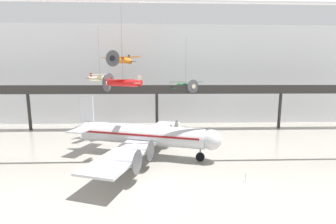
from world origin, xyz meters
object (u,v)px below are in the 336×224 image
Objects in this scene: airliner_silver_main at (141,135)px; suspended_plane_green_biplane at (186,86)px; stanchion_barrier at (245,179)px; suspended_plane_red_highwing at (123,82)px; suspended_plane_orange_highwing at (122,60)px; suspended_plane_cream_biplane at (100,78)px.

airliner_silver_main is 22.03m from suspended_plane_green_biplane.
stanchion_barrier is at bearing -18.28° from suspended_plane_green_biplane.
suspended_plane_red_highwing is at bearing -105.80° from airliner_silver_main.
stanchion_barrier is (19.08, -29.21, -16.09)m from suspended_plane_orange_highwing.
suspended_plane_orange_highwing reaches higher than stanchion_barrier.
stanchion_barrier is at bearing -15.04° from suspended_plane_cream_biplane.
suspended_plane_orange_highwing is at bearing 102.38° from suspended_plane_cream_biplane.
airliner_silver_main is at bearing -105.79° from suspended_plane_red_highwing.
airliner_silver_main is 2.68× the size of suspended_plane_cream_biplane.
airliner_silver_main is 2.53× the size of suspended_plane_red_highwing.
suspended_plane_orange_highwing is 9.07× the size of stanchion_barrier.
airliner_silver_main reaches higher than stanchion_barrier.
suspended_plane_cream_biplane is at bearing -45.48° from suspended_plane_red_highwing.
stanchion_barrier is (21.62, -19.25, -11.93)m from suspended_plane_cream_biplane.
airliner_silver_main is 2.27× the size of suspended_plane_green_biplane.
suspended_plane_cream_biplane is 0.95× the size of suspended_plane_red_highwing.
suspended_plane_orange_highwing is 11.09m from suspended_plane_cream_biplane.
suspended_plane_green_biplane is 1.18× the size of suspended_plane_cream_biplane.
suspended_plane_cream_biplane is (-8.44, 9.46, 8.91)m from airliner_silver_main.
suspended_plane_cream_biplane is (-2.53, -9.96, -4.16)m from suspended_plane_orange_highwing.
suspended_plane_cream_biplane reaches higher than suspended_plane_red_highwing.
suspended_plane_red_highwing is (-11.22, -21.85, 1.16)m from suspended_plane_green_biplane.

